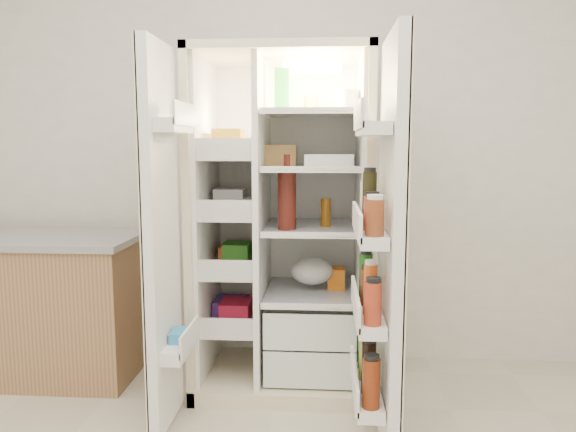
{
  "coord_description": "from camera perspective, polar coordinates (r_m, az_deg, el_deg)",
  "views": [
    {
      "loc": [
        0.25,
        -1.3,
        1.32
      ],
      "look_at": [
        0.08,
        1.25,
        0.98
      ],
      "focal_mm": 34.0,
      "sensor_mm": 36.0,
      "label": 1
    }
  ],
  "objects": [
    {
      "name": "refrigerator",
      "position": [
        3.02,
        -0.14,
        -3.46
      ],
      "size": [
        0.92,
        0.7,
        1.8
      ],
      "color": "beige",
      "rests_on": "floor"
    },
    {
      "name": "kitchen_counter",
      "position": [
        3.45,
        -24.4,
        -8.54
      ],
      "size": [
        1.11,
        0.59,
        0.81
      ],
      "color": "#A77A53",
      "rests_on": "floor"
    },
    {
      "name": "freezer_door",
      "position": [
        2.5,
        -13.02,
        -2.57
      ],
      "size": [
        0.15,
        0.4,
        1.72
      ],
      "color": "white",
      "rests_on": "floor"
    },
    {
      "name": "wall_back",
      "position": [
        3.31,
        -0.45,
        8.04
      ],
      "size": [
        4.0,
        0.02,
        2.7
      ],
      "primitive_type": "cube",
      "color": "white",
      "rests_on": "floor"
    },
    {
      "name": "fridge_door",
      "position": [
        2.32,
        10.2,
        -3.93
      ],
      "size": [
        0.17,
        0.58,
        1.72
      ],
      "color": "white",
      "rests_on": "floor"
    }
  ]
}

